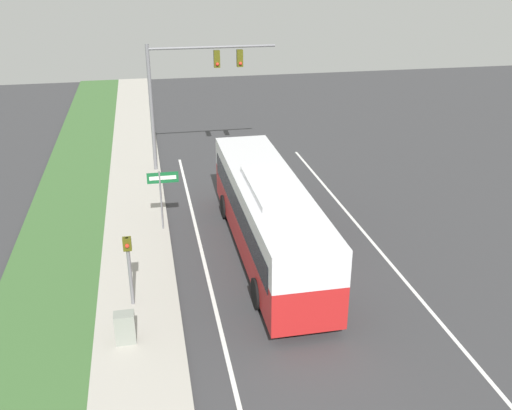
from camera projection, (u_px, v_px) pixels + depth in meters
The scene contains 10 objects.
ground_plane at pixel (308, 282), 21.20m from camera, with size 80.00×80.00×0.00m, color #38383A.
sidewalk at pixel (138, 299), 20.05m from camera, with size 2.80×80.00×0.12m.
grass_verge at pixel (43, 310), 19.47m from camera, with size 3.60×80.00×0.10m.
lane_divider_near at pixel (212, 293), 20.54m from camera, with size 0.14×30.00×0.01m.
lane_divider_far at pixel (398, 272), 21.85m from camera, with size 0.14×30.00×0.01m.
bus at pixel (268, 212), 22.56m from camera, with size 2.62×12.15×3.39m.
signal_gantry at pixel (188, 81), 30.58m from camera, with size 6.91×0.41×6.98m.
pedestrian_signal at pixel (129, 260), 19.00m from camera, with size 0.28×0.34×2.66m.
street_sign at pixel (162, 189), 24.41m from camera, with size 1.34×0.08×2.79m.
utility_cabinet at pixel (125, 328), 17.55m from camera, with size 0.62×0.45×1.02m.
Camera 1 is at (-5.51, -17.53, 11.12)m, focal length 40.00 mm.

